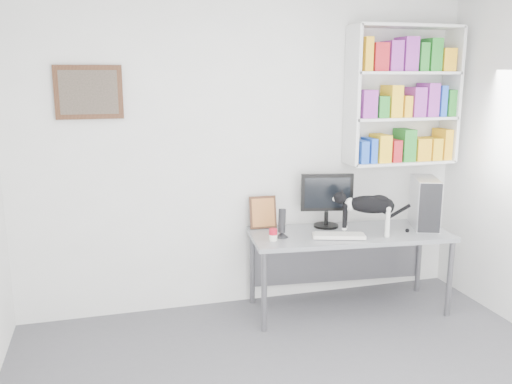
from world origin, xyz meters
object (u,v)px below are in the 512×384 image
(cat, at_px, (368,214))
(desk, at_px, (348,271))
(leaning_print, at_px, (263,212))
(bookshelf, at_px, (403,96))
(soup_can, at_px, (273,235))
(pc_tower, at_px, (424,202))
(monitor, at_px, (327,200))
(keyboard, at_px, (339,236))
(speaker, at_px, (282,223))

(cat, bearing_deg, desk, 167.02)
(leaning_print, relative_size, cat, 0.52)
(bookshelf, xyz_separation_m, soup_can, (-1.32, -0.34, -1.09))
(pc_tower, xyz_separation_m, cat, (-0.60, -0.10, -0.04))
(bookshelf, xyz_separation_m, leaning_print, (-1.30, 0.04, -0.99))
(monitor, bearing_deg, cat, -40.01)
(bookshelf, height_order, soup_can, bookshelf)
(monitor, bearing_deg, desk, -46.27)
(bookshelf, relative_size, keyboard, 2.89)
(desk, xyz_separation_m, soup_can, (-0.71, -0.05, 0.40))
(bookshelf, relative_size, soup_can, 12.56)
(monitor, xyz_separation_m, soup_can, (-0.58, -0.26, -0.20))
(keyboard, distance_m, speaker, 0.49)
(pc_tower, bearing_deg, speaker, -160.13)
(keyboard, bearing_deg, desk, 54.72)
(bookshelf, height_order, pc_tower, bookshelf)
(soup_can, bearing_deg, desk, 4.00)
(keyboard, distance_m, leaning_print, 0.70)
(desk, bearing_deg, leaning_print, 159.70)
(monitor, distance_m, speaker, 0.53)
(keyboard, xyz_separation_m, speaker, (-0.45, 0.14, 0.11))
(speaker, bearing_deg, keyboard, 13.27)
(pc_tower, height_order, speaker, pc_tower)
(desk, bearing_deg, cat, -36.47)
(desk, height_order, speaker, speaker)
(speaker, distance_m, cat, 0.73)
(bookshelf, distance_m, monitor, 1.17)
(bookshelf, xyz_separation_m, speaker, (-1.22, -0.27, -1.01))
(desk, xyz_separation_m, leaning_print, (-0.68, 0.33, 0.50))
(keyboard, xyz_separation_m, cat, (0.27, 0.02, 0.16))
(soup_can, xyz_separation_m, cat, (0.82, -0.05, 0.13))
(desk, xyz_separation_m, cat, (0.11, -0.10, 0.53))
(keyboard, height_order, soup_can, soup_can)
(pc_tower, height_order, leaning_print, pc_tower)
(desk, bearing_deg, monitor, 126.92)
(cat, bearing_deg, monitor, 156.68)
(desk, relative_size, monitor, 3.47)
(bookshelf, xyz_separation_m, keyboard, (-0.77, -0.41, -1.12))
(monitor, bearing_deg, bookshelf, 18.44)
(monitor, relative_size, keyboard, 1.14)
(leaning_print, distance_m, soup_can, 0.39)
(monitor, xyz_separation_m, pc_tower, (0.84, -0.22, -0.03))
(keyboard, bearing_deg, pc_tower, 25.14)
(speaker, bearing_deg, leaning_print, 133.24)
(pc_tower, xyz_separation_m, speaker, (-1.32, 0.02, -0.09))
(monitor, height_order, leaning_print, monitor)
(pc_tower, relative_size, soup_can, 4.44)
(speaker, distance_m, leaning_print, 0.32)
(desk, distance_m, leaning_print, 0.91)
(soup_can, height_order, cat, cat)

